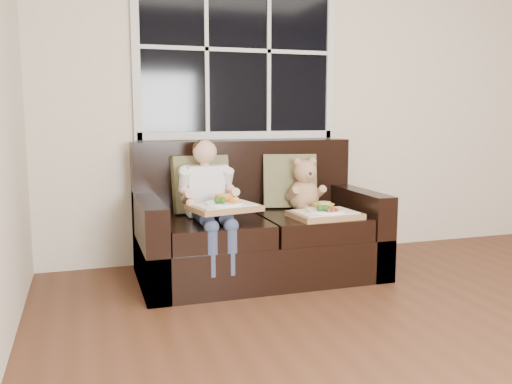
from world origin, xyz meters
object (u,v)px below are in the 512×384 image
object	(u,v)px
child	(208,192)
teddy_bear	(305,189)
tray_left	(224,206)
loveseat	(256,232)
tray_right	(325,213)

from	to	relation	value
child	teddy_bear	xyz separation A→B (m)	(0.76, 0.11, -0.02)
teddy_bear	child	bearing A→B (deg)	-172.56
child	tray_left	xyz separation A→B (m)	(0.05, -0.22, -0.06)
loveseat	teddy_bear	size ratio (longest dim) A/B	4.15
loveseat	child	bearing A→B (deg)	-162.82
child	teddy_bear	world-z (taller)	child
teddy_bear	tray_right	bearing A→B (deg)	-87.13
loveseat	tray_right	size ratio (longest dim) A/B	3.56
tray_left	loveseat	bearing A→B (deg)	33.33
tray_right	child	bearing A→B (deg)	161.23
child	tray_left	world-z (taller)	child
child	tray_right	xyz separation A→B (m)	(0.78, -0.20, -0.15)
child	tray_right	bearing A→B (deg)	-14.11
teddy_bear	tray_right	xyz separation A→B (m)	(0.02, -0.31, -0.13)
tray_left	tray_right	bearing A→B (deg)	-10.80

